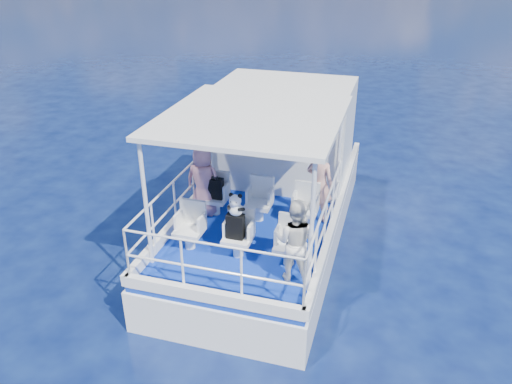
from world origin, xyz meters
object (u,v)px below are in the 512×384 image
Objects in this scene: passenger_port_fwd at (203,181)px; panda at (236,204)px; backpack_center at (235,226)px; passenger_stbd_aft at (296,241)px.

passenger_port_fwd is 1.71m from panda.
backpack_center is 1.11× the size of panda.
passenger_port_fwd is 1.00× the size of passenger_stbd_aft.
passenger_stbd_aft is 1.17m from backpack_center.
backpack_center is (1.08, -1.28, -0.12)m from passenger_port_fwd.
backpack_center is at bearing 160.37° from panda.
passenger_stbd_aft is (2.19, -1.63, -0.00)m from passenger_port_fwd.
panda is at bearing -12.08° from passenger_stbd_aft.
passenger_stbd_aft is 3.24× the size of backpack_center.
passenger_port_fwd is 3.60× the size of panda.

